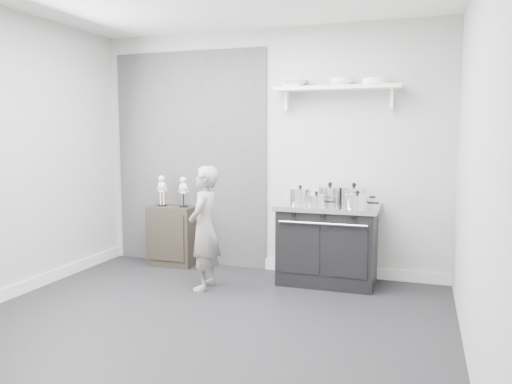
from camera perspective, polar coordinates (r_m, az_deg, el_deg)
ground at (r=4.23m, az=-6.32°, el=-14.81°), size 4.00×4.00×0.00m
room_shell at (r=4.11m, az=-6.87°, el=7.91°), size 4.02×3.62×2.71m
wall_shelf at (r=5.34m, az=9.24°, el=11.54°), size 1.30×0.26×0.24m
stove at (r=5.25m, az=8.19°, el=-5.86°), size 1.03×0.64×0.82m
side_cabinet at (r=5.99m, az=-9.50°, el=-4.95°), size 0.54×0.32×0.70m
child at (r=4.99m, az=-5.94°, el=-4.12°), size 0.33×0.47×1.23m
pot_front_left at (r=5.15m, az=5.08°, el=-0.50°), size 0.30×0.21×0.20m
pot_back_left at (r=5.31m, az=8.45°, el=-0.27°), size 0.35×0.26×0.22m
pot_back_right at (r=5.24m, az=11.11°, el=-0.40°), size 0.35×0.27×0.22m
pot_front_right at (r=4.95m, az=11.50°, el=-1.05°), size 0.32×0.24×0.18m
pot_front_center at (r=5.05m, az=6.93°, el=-0.95°), size 0.30×0.21×0.15m
skeleton_full at (r=5.97m, az=-10.71°, el=0.41°), size 0.12×0.07×0.41m
skeleton_torso at (r=5.84m, az=-8.30°, el=0.27°), size 0.11×0.07×0.41m
bowl_large at (r=5.44m, az=4.18°, el=12.26°), size 0.32×0.32×0.08m
bowl_small at (r=5.33m, az=9.73°, el=12.28°), size 0.24×0.24×0.07m
plate_stack at (r=5.29m, az=13.55°, el=12.16°), size 0.28×0.28×0.06m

